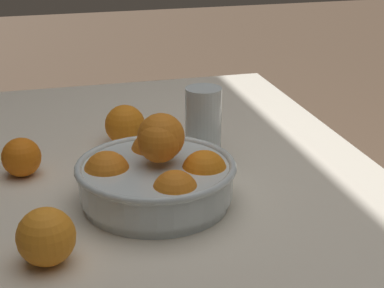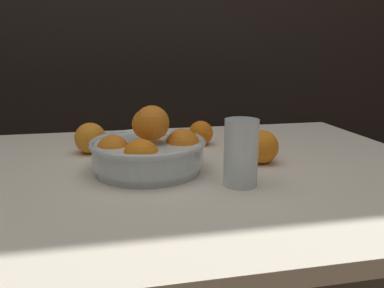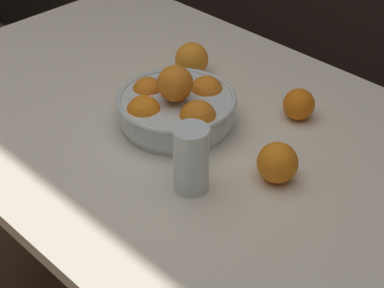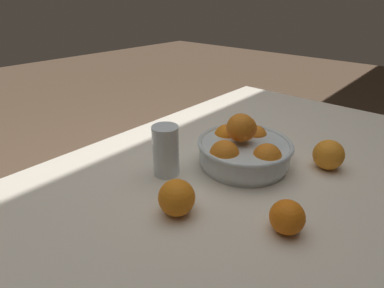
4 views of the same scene
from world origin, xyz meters
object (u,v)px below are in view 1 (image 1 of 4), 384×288
at_px(juice_glass, 203,125).
at_px(orange_loose_aside, 125,125).
at_px(orange_loose_near_bowl, 46,237).
at_px(orange_loose_front, 21,157).
at_px(fruit_bowl, 157,174).

height_order(juice_glass, orange_loose_aside, juice_glass).
height_order(orange_loose_near_bowl, orange_loose_aside, orange_loose_near_bowl).
bearing_deg(juice_glass, orange_loose_aside, 53.59).
relative_size(juice_glass, orange_loose_front, 1.92).
height_order(fruit_bowl, juice_glass, fruit_bowl).
bearing_deg(orange_loose_front, orange_loose_aside, -62.82).
bearing_deg(juice_glass, orange_loose_near_bowl, 135.14).
distance_m(juice_glass, orange_loose_aside, 0.17).
distance_m(orange_loose_near_bowl, orange_loose_front, 0.31).
bearing_deg(juice_glass, fruit_bowl, 143.72).
xyz_separation_m(fruit_bowl, orange_loose_near_bowl, (-0.14, 0.18, -0.01)).
bearing_deg(fruit_bowl, juice_glass, -36.28).
xyz_separation_m(fruit_bowl, juice_glass, (0.17, -0.13, 0.01)).
bearing_deg(orange_loose_near_bowl, juice_glass, -44.86).
xyz_separation_m(fruit_bowl, orange_loose_front, (0.17, 0.21, -0.02)).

